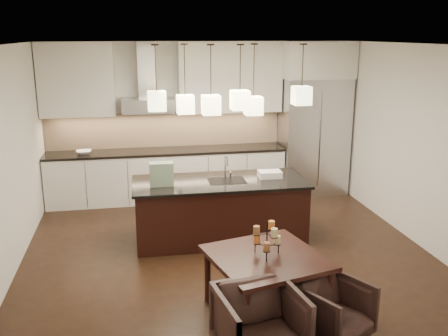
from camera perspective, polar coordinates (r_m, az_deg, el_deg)
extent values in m
cube|color=black|center=(7.04, 0.30, -9.57)|extent=(5.50, 5.50, 0.02)
cube|color=white|center=(6.39, 0.34, 14.03)|extent=(5.50, 5.50, 0.02)
cube|color=silver|center=(9.25, -2.94, 5.59)|extent=(5.50, 0.02, 2.80)
cube|color=silver|center=(4.03, 7.84, -7.44)|extent=(5.50, 0.02, 2.80)
cube|color=silver|center=(6.65, -23.75, 0.49)|extent=(0.02, 5.50, 2.80)
cube|color=silver|center=(7.59, 21.27, 2.44)|extent=(0.02, 5.50, 2.80)
cube|color=#B7B7BA|center=(9.45, 10.15, 3.58)|extent=(1.20, 0.72, 2.15)
cube|color=silver|center=(9.28, 10.56, 12.08)|extent=(1.26, 0.72, 0.65)
cube|color=silver|center=(9.08, -6.48, -0.89)|extent=(4.21, 0.62, 0.88)
cube|color=black|center=(8.96, -6.57, 1.94)|extent=(4.21, 0.66, 0.04)
cube|color=#D7B78E|center=(9.19, -6.77, 4.39)|extent=(4.21, 0.02, 0.63)
cube|color=silver|center=(8.92, -16.53, 9.66)|extent=(1.25, 0.35, 1.25)
cube|color=silver|center=(9.05, 0.69, 10.35)|extent=(1.85, 0.35, 1.25)
cube|color=#B7B7BA|center=(8.85, -8.71, 7.10)|extent=(0.90, 0.52, 0.24)
cube|color=#B7B7BA|center=(8.89, -8.89, 11.02)|extent=(0.30, 0.28, 0.96)
imported|color=silver|center=(8.92, -15.73, 1.74)|extent=(0.26, 0.26, 0.06)
cube|color=black|center=(7.30, -0.47, -4.94)|extent=(2.43, 1.00, 0.85)
cube|color=black|center=(7.16, -0.48, -1.60)|extent=(2.51, 1.08, 0.04)
cube|color=#134725|center=(6.95, -7.16, -0.68)|extent=(0.33, 0.18, 0.33)
cube|color=silver|center=(7.34, 5.25, -0.70)|extent=(0.33, 0.24, 0.10)
cylinder|color=#D3C582|center=(5.35, 6.10, -8.15)|extent=(0.08, 0.08, 0.09)
cylinder|color=orange|center=(5.35, 3.77, -8.10)|extent=(0.08, 0.08, 0.09)
cylinder|color=brown|center=(5.18, 4.90, -8.94)|extent=(0.08, 0.08, 0.09)
cylinder|color=orange|center=(5.34, 5.46, -6.49)|extent=(0.08, 0.08, 0.09)
cylinder|color=brown|center=(5.20, 3.74, -7.10)|extent=(0.08, 0.08, 0.09)
cylinder|color=#D3C582|center=(5.15, 5.77, -7.36)|extent=(0.08, 0.08, 0.09)
imported|color=black|center=(4.81, 4.13, -17.47)|extent=(0.85, 0.87, 0.69)
imported|color=black|center=(5.24, 12.47, -15.58)|extent=(0.85, 0.86, 0.58)
cube|color=#F2EAAA|center=(6.80, -7.69, 7.60)|extent=(0.24, 0.24, 0.26)
cube|color=#F2EAAA|center=(7.12, -4.44, 7.26)|extent=(0.24, 0.24, 0.26)
cube|color=#F2EAAA|center=(6.81, 1.83, 7.75)|extent=(0.24, 0.24, 0.26)
cube|color=#F2EAAA|center=(7.18, 3.37, 7.12)|extent=(0.24, 0.24, 0.26)
cube|color=#F2EAAA|center=(7.18, 8.84, 8.19)|extent=(0.24, 0.24, 0.26)
cube|color=#F2EAAA|center=(6.79, -1.49, 7.22)|extent=(0.24, 0.24, 0.26)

